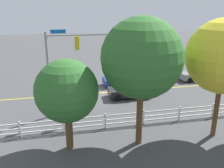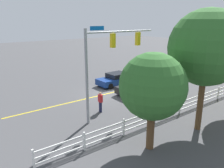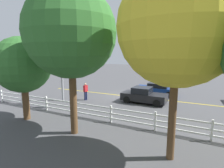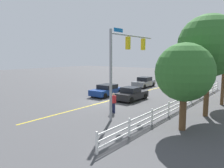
{
  "view_description": "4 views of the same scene",
  "coord_description": "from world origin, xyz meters",
  "px_view_note": "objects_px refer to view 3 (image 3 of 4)",
  "views": [
    {
      "loc": [
        4.16,
        22.64,
        8.31
      ],
      "look_at": [
        -0.53,
        1.16,
        1.25
      ],
      "focal_mm": 38.31,
      "sensor_mm": 36.0,
      "label": 1
    },
    {
      "loc": [
        12.65,
        17.38,
        7.23
      ],
      "look_at": [
        0.52,
        1.28,
        1.38
      ],
      "focal_mm": 36.01,
      "sensor_mm": 36.0,
      "label": 2
    },
    {
      "loc": [
        -6.46,
        17.25,
        4.39
      ],
      "look_at": [
        1.43,
        1.23,
        1.42
      ],
      "focal_mm": 28.02,
      "sensor_mm": 36.0,
      "label": 3
    },
    {
      "loc": [
        17.59,
        14.16,
        4.77
      ],
      "look_at": [
        -0.33,
        0.48,
        1.85
      ],
      "focal_mm": 35.08,
      "sensor_mm": 36.0,
      "label": 4
    }
  ],
  "objects_px": {
    "pedestrian": "(86,91)",
    "tree_4": "(71,33)",
    "car_2": "(156,89)",
    "tree_1": "(23,65)",
    "car_0": "(144,95)",
    "tree_3": "(178,27)"
  },
  "relations": [
    {
      "from": "pedestrian",
      "to": "tree_4",
      "type": "distance_m",
      "value": 8.69
    },
    {
      "from": "car_2",
      "to": "tree_1",
      "type": "relative_size",
      "value": 0.78
    },
    {
      "from": "car_0",
      "to": "tree_4",
      "type": "height_order",
      "value": "tree_4"
    },
    {
      "from": "pedestrian",
      "to": "tree_1",
      "type": "distance_m",
      "value": 6.75
    },
    {
      "from": "car_0",
      "to": "pedestrian",
      "type": "bearing_deg",
      "value": -161.96
    },
    {
      "from": "tree_3",
      "to": "tree_1",
      "type": "bearing_deg",
      "value": -3.01
    },
    {
      "from": "tree_4",
      "to": "tree_1",
      "type": "bearing_deg",
      "value": -4.18
    },
    {
      "from": "pedestrian",
      "to": "tree_1",
      "type": "height_order",
      "value": "tree_1"
    },
    {
      "from": "tree_3",
      "to": "car_0",
      "type": "bearing_deg",
      "value": -66.7
    },
    {
      "from": "tree_1",
      "to": "car_2",
      "type": "bearing_deg",
      "value": -119.29
    },
    {
      "from": "car_0",
      "to": "tree_1",
      "type": "xyz_separation_m",
      "value": [
        6.05,
        7.72,
        3.05
      ]
    },
    {
      "from": "car_0",
      "to": "pedestrian",
      "type": "xyz_separation_m",
      "value": [
        5.37,
        1.62,
        0.25
      ]
    },
    {
      "from": "pedestrian",
      "to": "car_2",
      "type": "bearing_deg",
      "value": 52.21
    },
    {
      "from": "pedestrian",
      "to": "tree_3",
      "type": "xyz_separation_m",
      "value": [
        -8.91,
        6.61,
        4.51
      ]
    },
    {
      "from": "pedestrian",
      "to": "car_0",
      "type": "bearing_deg",
      "value": 25.95
    },
    {
      "from": "car_2",
      "to": "tree_4",
      "type": "bearing_deg",
      "value": 78.3
    },
    {
      "from": "car_2",
      "to": "tree_3",
      "type": "xyz_separation_m",
      "value": [
        -3.16,
        11.97,
        4.77
      ]
    },
    {
      "from": "tree_1",
      "to": "tree_3",
      "type": "height_order",
      "value": "tree_3"
    },
    {
      "from": "car_2",
      "to": "tree_1",
      "type": "distance_m",
      "value": 13.5
    },
    {
      "from": "tree_4",
      "to": "car_2",
      "type": "bearing_deg",
      "value": -100.06
    },
    {
      "from": "car_0",
      "to": "tree_3",
      "type": "height_order",
      "value": "tree_3"
    },
    {
      "from": "tree_4",
      "to": "car_0",
      "type": "bearing_deg",
      "value": -102.03
    }
  ]
}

